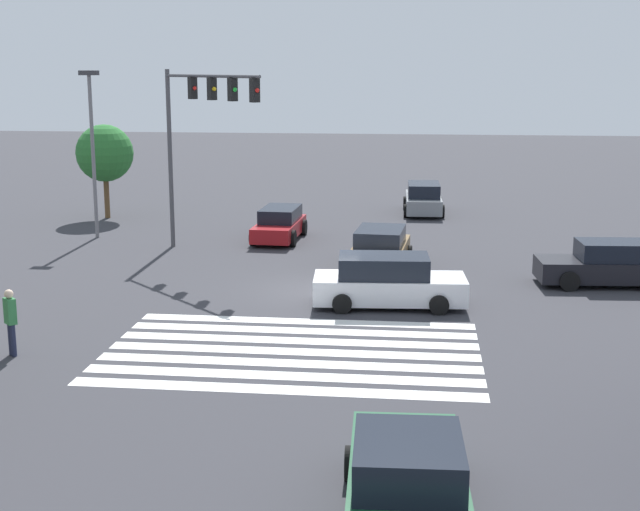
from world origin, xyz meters
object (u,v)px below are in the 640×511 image
street_light_pole_a (92,138)px  car_1 (407,483)px  car_4 (380,249)px  car_5 (423,199)px  tree_corner_a (105,153)px  traffic_signal_mast (199,116)px  car_3 (280,224)px  car_2 (609,265)px  pedestrian (11,319)px  car_0 (388,282)px

street_light_pole_a → car_1: bearing=-59.5°
car_4 → car_5: bearing=-2.9°
car_5 → street_light_pole_a: street_light_pole_a is taller
street_light_pole_a → tree_corner_a: (-1.34, 5.09, -1.18)m
traffic_signal_mast → car_5: size_ratio=1.61×
street_light_pole_a → car_5: bearing=29.9°
car_5 → tree_corner_a: tree_corner_a is taller
car_3 → car_5: bearing=144.0°
car_3 → car_4: (4.61, -5.13, 0.05)m
car_1 → car_4: 19.10m
car_2 → pedestrian: size_ratio=2.74×
car_2 → car_0: bearing=21.6°
car_2 → tree_corner_a: 24.97m
pedestrian → street_light_pole_a: size_ratio=0.25×
car_4 → street_light_pole_a: 14.04m
traffic_signal_mast → car_3: (2.53, 3.62, -4.83)m
car_1 → pedestrian: 12.90m
car_1 → street_light_pole_a: size_ratio=0.67×
traffic_signal_mast → car_4: traffic_signal_mast is taller
car_0 → car_5: car_0 is taller
pedestrian → street_light_pole_a: 16.88m
car_2 → tree_corner_a: size_ratio=1.05×
traffic_signal_mast → street_light_pole_a: bearing=-165.2°
street_light_pole_a → tree_corner_a: 5.39m
car_2 → car_4: bearing=-16.4°
car_4 → pedestrian: bearing=145.7°
car_2 → car_4: car_2 is taller
traffic_signal_mast → car_1: (8.48, -20.56, -4.77)m
traffic_signal_mast → car_5: 15.18m
car_5 → pedestrian: (-10.64, -24.35, 0.24)m
car_5 → car_2: bearing=-158.3°
car_3 → car_0: bearing=28.5°
pedestrian → tree_corner_a: size_ratio=0.38×
car_4 → pedestrian: (-9.04, -11.38, 0.27)m
street_light_pole_a → car_0: bearing=-37.3°
car_2 → pedestrian: pedestrian is taller
car_1 → street_light_pole_a: 27.86m
traffic_signal_mast → tree_corner_a: size_ratio=1.57×
car_0 → tree_corner_a: (-14.53, 15.15, 2.45)m
car_2 → street_light_pole_a: 21.95m
car_1 → car_4: bearing=1.7°
car_0 → car_4: bearing=91.4°
car_5 → tree_corner_a: bearing=99.7°
tree_corner_a → pedestrian: bearing=-76.7°
street_light_pole_a → tree_corner_a: size_ratio=1.56×
car_0 → tree_corner_a: tree_corner_a is taller
traffic_signal_mast → car_5: bearing=97.6°
street_light_pole_a → pedestrian: bearing=-77.2°
car_1 → car_5: 32.02m
car_3 → car_5: size_ratio=0.96×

